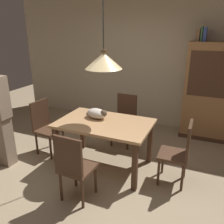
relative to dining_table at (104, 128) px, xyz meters
The scene contains 13 objects.
ground 0.86m from the dining_table, 83.43° to the right, with size 10.00×10.00×0.00m, color #998466.
back_wall 2.25m from the dining_table, 88.26° to the left, with size 6.40×0.10×2.90m, color beige.
dining_table is the anchor object (origin of this frame).
chair_left_side 1.14m from the dining_table, behind, with size 0.44×0.44×0.93m.
chair_far_back 0.89m from the dining_table, 89.82° to the left, with size 0.41×0.41×0.93m.
chair_right_side 1.14m from the dining_table, ahead, with size 0.41×0.41×0.93m.
chair_near_front 0.89m from the dining_table, 90.21° to the right, with size 0.42×0.42×0.93m.
cat_sleeping 0.27m from the dining_table, 148.24° to the left, with size 0.40×0.29×0.16m.
pendant_lamp 1.01m from the dining_table, 97.13° to the left, with size 0.52×0.52×1.30m.
hutch_bookcase 2.31m from the dining_table, 50.07° to the left, with size 1.12×0.45×1.85m.
book_brown_thick 2.44m from the dining_table, 59.05° to the left, with size 0.06×0.24×0.22m, color brown.
book_green_slim 2.48m from the dining_table, 57.61° to the left, with size 0.03×0.20×0.26m, color #427A4C.
book_blue_wide 2.50m from the dining_table, 56.31° to the left, with size 0.06×0.24×0.24m, color #384C93.
Camera 1 is at (1.35, -2.43, 2.11)m, focal length 38.09 mm.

